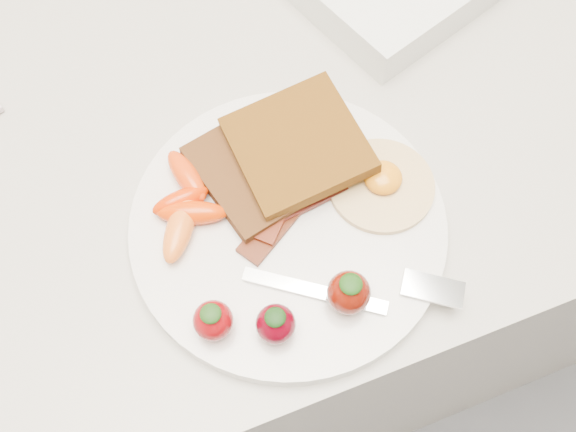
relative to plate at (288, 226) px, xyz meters
name	(u,v)px	position (x,y,z in m)	size (l,w,h in m)	color
counter	(238,270)	(-0.03, 0.16, -0.46)	(2.00, 0.60, 0.90)	gray
plate	(288,226)	(0.00, 0.00, 0.00)	(0.27, 0.27, 0.02)	silver
toast_lower	(264,165)	(0.00, 0.05, 0.02)	(0.11, 0.11, 0.01)	black
toast_upper	(298,145)	(0.03, 0.06, 0.03)	(0.11, 0.11, 0.01)	black
fried_egg	(382,183)	(0.09, 0.00, 0.01)	(0.12, 0.12, 0.02)	beige
bacon_strips	(286,205)	(0.00, 0.01, 0.01)	(0.11, 0.09, 0.01)	#330F06
baby_carrots	(185,206)	(-0.08, 0.04, 0.02)	(0.07, 0.11, 0.02)	red
strawberries	(286,310)	(-0.03, -0.08, 0.03)	(0.14, 0.05, 0.04)	#740509
fork	(369,290)	(0.04, -0.08, 0.01)	(0.17, 0.10, 0.00)	white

